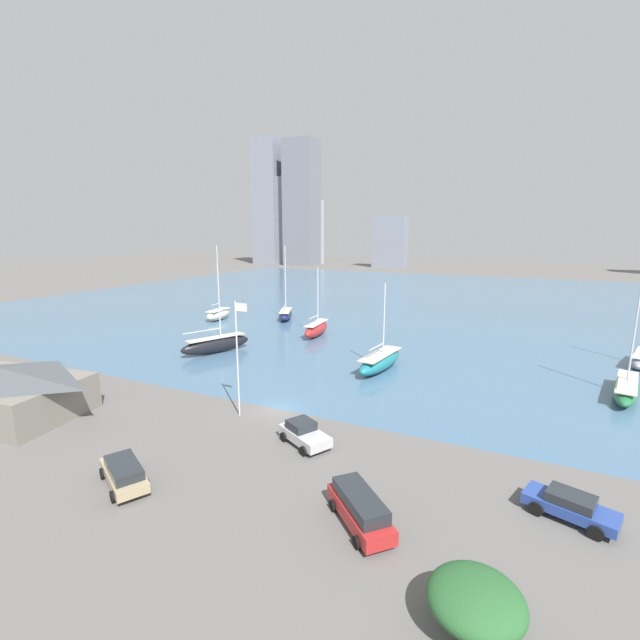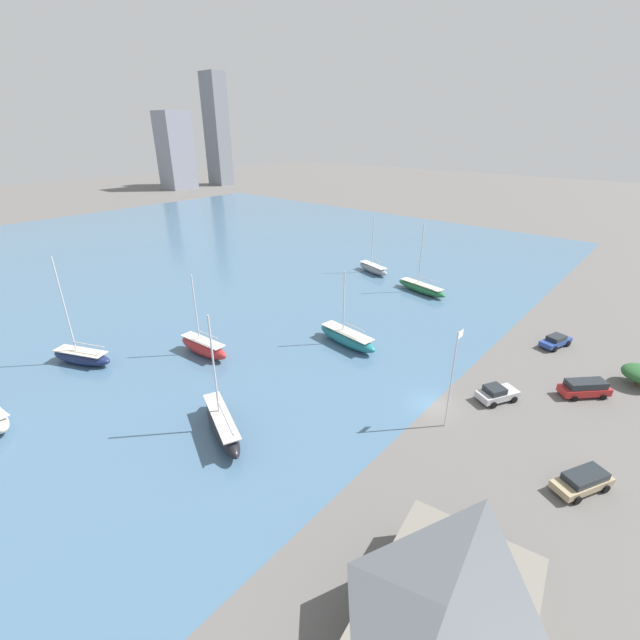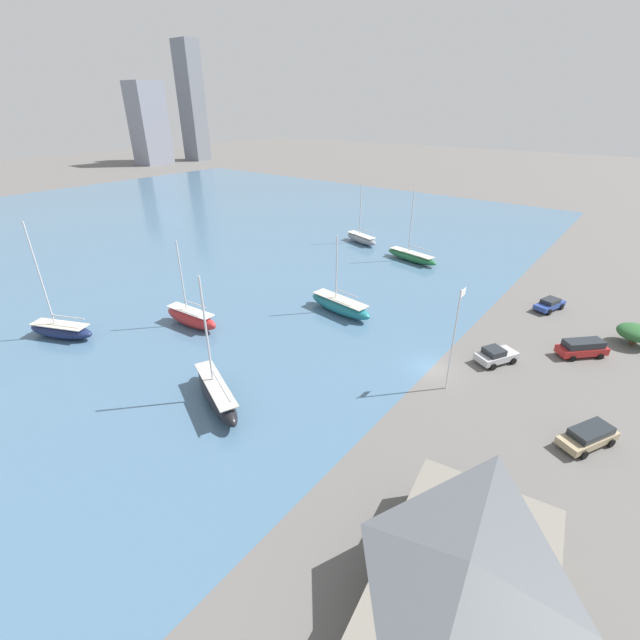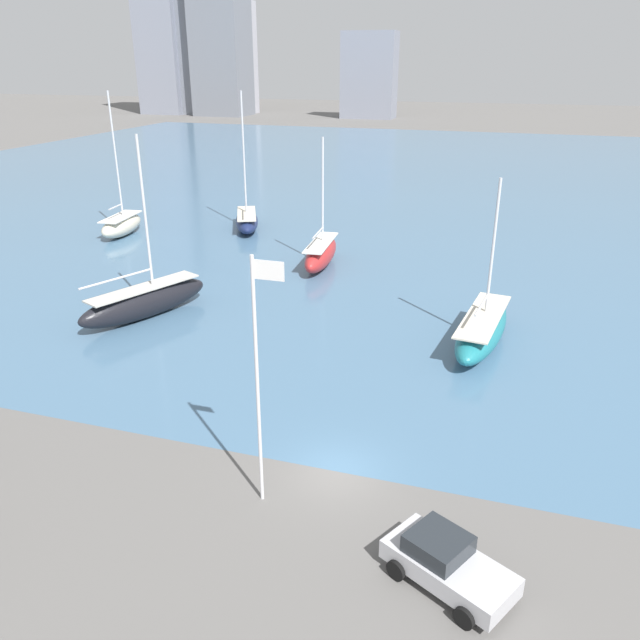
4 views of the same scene
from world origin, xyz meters
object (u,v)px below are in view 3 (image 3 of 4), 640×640
sailboat_gray (361,238)px  parked_suv_red (582,348)px  sailboat_navy (61,330)px  parked_sedan_blue (550,304)px  sailboat_red (191,318)px  flag_pole (454,337)px  boat_shed (463,588)px  sailboat_teal (340,305)px  sailboat_green (411,256)px  parked_pickup_silver (496,355)px  parked_wagon_tan (589,436)px  sailboat_black (216,393)px

sailboat_gray → parked_suv_red: sailboat_gray is taller
sailboat_navy → parked_sedan_blue: (42.95, -43.09, -0.15)m
sailboat_red → flag_pole: bearing=-81.3°
boat_shed → sailboat_gray: (54.52, 41.41, -1.23)m
sailboat_teal → sailboat_navy: sailboat_navy is taller
sailboat_teal → sailboat_green: (24.42, 2.19, -0.16)m
parked_pickup_silver → parked_wagon_tan: bearing=169.6°
boat_shed → parked_sedan_blue: boat_shed is taller
sailboat_green → boat_shed: bearing=-138.9°
flag_pole → sailboat_green: (31.72, 19.87, -4.71)m
sailboat_red → parked_wagon_tan: (6.52, -41.77, -0.28)m
boat_shed → parked_pickup_silver: size_ratio=2.98×
sailboat_navy → sailboat_black: size_ratio=1.12×
parked_wagon_tan → sailboat_gray: bearing=-11.0°
sailboat_green → sailboat_gray: size_ratio=1.08×
sailboat_gray → parked_pickup_silver: bearing=-111.1°
boat_shed → sailboat_black: sailboat_black is taller
parked_suv_red → sailboat_black: bearing=94.5°
parked_pickup_silver → sailboat_red: bearing=52.7°
sailboat_gray → parked_suv_red: (-21.03, -41.79, 0.09)m
parked_suv_red → parked_wagon_tan: bearing=145.0°
sailboat_red → parked_sedan_blue: (31.91, -33.47, -0.32)m
sailboat_black → sailboat_red: bearing=83.9°
sailboat_green → sailboat_red: (-38.60, 9.96, 0.26)m
sailboat_green → parked_pickup_silver: bearing=-126.0°
parked_pickup_silver → parked_sedan_blue: parked_pickup_silver is taller
boat_shed → flag_pole: bearing=16.6°
flag_pole → sailboat_gray: 48.51m
flag_pole → sailboat_gray: size_ratio=0.91×
sailboat_red → parked_wagon_tan: bearing=-85.4°
sailboat_teal → parked_wagon_tan: bearing=-97.2°
sailboat_red → sailboat_navy: bearing=134.6°
sailboat_gray → parked_wagon_tan: bearing=-111.1°
sailboat_teal → sailboat_gray: sailboat_gray is taller
flag_pole → parked_suv_red: (14.52, -9.11, -4.58)m
parked_sedan_blue → sailboat_green: bearing=2.2°
parked_suv_red → parked_sedan_blue: 11.84m
parked_wagon_tan → parked_sedan_blue: (25.39, 8.30, -0.04)m
boat_shed → sailboat_red: (12.08, 38.56, -1.01)m
boat_shed → sailboat_navy: sailboat_navy is taller
parked_wagon_tan → flag_pole: bearing=26.1°
sailboat_red → sailboat_black: (-8.10, -14.36, 0.01)m
sailboat_green → sailboat_gray: bearing=85.0°
sailboat_black → parked_pickup_silver: 28.60m
sailboat_black → parked_wagon_tan: size_ratio=2.26×
parked_pickup_silver → parked_sedan_blue: 17.58m
sailboat_gray → boat_shed: bearing=-125.1°
boat_shed → parked_wagon_tan: size_ratio=2.69×
sailboat_teal → parked_wagon_tan: (-7.66, -29.63, -0.18)m
sailboat_green → parked_pickup_silver: 32.77m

